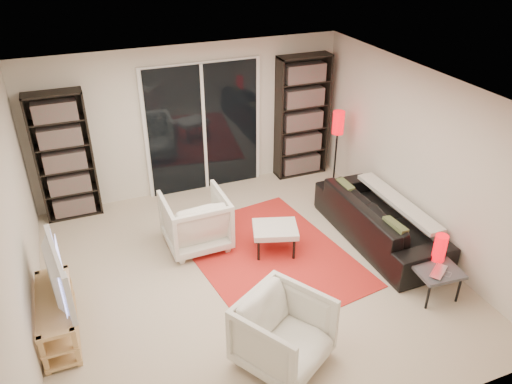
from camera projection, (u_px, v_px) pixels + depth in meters
The scene contains 20 objects.
floor at pixel (247, 273), 6.48m from camera, with size 5.00×5.00×0.00m, color #C0B095.
wall_back at pixel (190, 121), 7.91m from camera, with size 5.00×0.02×2.40m, color beige.
wall_front at pixel (359, 340), 3.86m from camera, with size 5.00×0.02×2.40m, color beige.
wall_left at pixel (17, 237), 5.08m from camera, with size 0.02×5.00×2.40m, color beige.
wall_right at pixel (420, 159), 6.69m from camera, with size 0.02×5.00×2.40m, color beige.
ceiling at pixel (245, 95), 5.30m from camera, with size 5.00×5.00×0.02m, color white.
sliding_door at pixel (204, 129), 8.02m from camera, with size 1.92×0.08×2.16m.
bookshelf_left at pixel (64, 157), 7.26m from camera, with size 0.80×0.30×1.95m.
bookshelf_right at pixel (302, 117), 8.46m from camera, with size 0.90×0.30×2.10m.
tv_stand at pixel (58, 316), 5.42m from camera, with size 0.37×1.15×0.50m.
tv at pixel (49, 276), 5.16m from camera, with size 1.05×0.14×0.61m, color black.
rug at pixel (270, 256), 6.79m from camera, with size 1.90×2.57×0.01m, color red.
sofa at pixel (380, 220), 7.00m from camera, with size 2.23×0.87×0.65m, color black.
armchair_back at pixel (196, 221), 6.85m from camera, with size 0.84×0.86×0.78m, color silver.
armchair_front at pixel (284, 333), 5.03m from camera, with size 0.82×0.84×0.77m, color silver.
ottoman at pixel (275, 230), 6.72m from camera, with size 0.71×0.64×0.40m.
side_table at pixel (436, 270), 5.95m from camera, with size 0.57×0.57×0.40m.
laptop at pixel (442, 273), 5.82m from camera, with size 0.31×0.20×0.02m, color silver.
table_lamp at pixel (440, 248), 5.98m from camera, with size 0.16×0.16×0.35m, color #EF020C.
floor_lamp at pixel (338, 131), 7.96m from camera, with size 0.21×0.21×1.37m.
Camera 1 is at (-1.78, -4.81, 4.10)m, focal length 35.00 mm.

